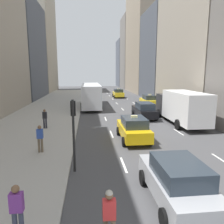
{
  "coord_description": "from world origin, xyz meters",
  "views": [
    {
      "loc": [
        -2.02,
        -2.84,
        4.82
      ],
      "look_at": [
        -0.1,
        14.61,
        1.69
      ],
      "focal_mm": 35.0,
      "sensor_mm": 36.0,
      "label": 1
    }
  ],
  "objects_px": {
    "pedestrian_near_curb": "(17,209)",
    "city_bus": "(91,94)",
    "pedestrian_mid_block": "(40,137)",
    "skateboarder": "(109,216)",
    "box_truck": "(181,106)",
    "taxi_second": "(149,101)",
    "sedan_black_near": "(144,110)",
    "pedestrian_far_walking": "(45,118)",
    "sedan_silver_behind": "(177,181)",
    "taxi_lead": "(118,93)",
    "traffic_light_pole": "(73,124)",
    "taxi_third": "(133,128)"
  },
  "relations": [
    {
      "from": "taxi_lead",
      "to": "taxi_second",
      "type": "relative_size",
      "value": 1.0
    },
    {
      "from": "taxi_second",
      "to": "city_bus",
      "type": "height_order",
      "value": "city_bus"
    },
    {
      "from": "pedestrian_near_curb",
      "to": "city_bus",
      "type": "bearing_deg",
      "value": 84.63
    },
    {
      "from": "taxi_third",
      "to": "pedestrian_near_curb",
      "type": "relative_size",
      "value": 2.67
    },
    {
      "from": "pedestrian_mid_block",
      "to": "traffic_light_pole",
      "type": "bearing_deg",
      "value": -48.48
    },
    {
      "from": "pedestrian_mid_block",
      "to": "skateboarder",
      "type": "bearing_deg",
      "value": -65.71
    },
    {
      "from": "pedestrian_mid_block",
      "to": "traffic_light_pole",
      "type": "xyz_separation_m",
      "value": [
        2.15,
        -2.43,
        1.34
      ]
    },
    {
      "from": "pedestrian_mid_block",
      "to": "pedestrian_far_walking",
      "type": "xyz_separation_m",
      "value": [
        -0.83,
        5.93,
        0.0
      ]
    },
    {
      "from": "sedan_black_near",
      "to": "traffic_light_pole",
      "type": "distance_m",
      "value": 14.1
    },
    {
      "from": "taxi_third",
      "to": "skateboarder",
      "type": "xyz_separation_m",
      "value": [
        -2.71,
        -9.72,
        0.08
      ]
    },
    {
      "from": "taxi_lead",
      "to": "skateboarder",
      "type": "relative_size",
      "value": 2.52
    },
    {
      "from": "pedestrian_far_walking",
      "to": "traffic_light_pole",
      "type": "bearing_deg",
      "value": -70.35
    },
    {
      "from": "box_truck",
      "to": "taxi_second",
      "type": "bearing_deg",
      "value": 90.0
    },
    {
      "from": "skateboarder",
      "to": "traffic_light_pole",
      "type": "height_order",
      "value": "traffic_light_pole"
    },
    {
      "from": "pedestrian_far_walking",
      "to": "sedan_silver_behind",
      "type": "bearing_deg",
      "value": -59.08
    },
    {
      "from": "city_bus",
      "to": "pedestrian_near_curb",
      "type": "height_order",
      "value": "city_bus"
    },
    {
      "from": "taxi_lead",
      "to": "city_bus",
      "type": "relative_size",
      "value": 0.38
    },
    {
      "from": "sedan_black_near",
      "to": "sedan_silver_behind",
      "type": "distance_m",
      "value": 15.76
    },
    {
      "from": "pedestrian_near_curb",
      "to": "skateboarder",
      "type": "bearing_deg",
      "value": -9.73
    },
    {
      "from": "skateboarder",
      "to": "box_truck",
      "type": "bearing_deg",
      "value": 60.08
    },
    {
      "from": "taxi_third",
      "to": "box_truck",
      "type": "height_order",
      "value": "box_truck"
    },
    {
      "from": "taxi_second",
      "to": "skateboarder",
      "type": "xyz_separation_m",
      "value": [
        -8.31,
        -25.39,
        0.08
      ]
    },
    {
      "from": "skateboarder",
      "to": "pedestrian_near_curb",
      "type": "relative_size",
      "value": 1.06
    },
    {
      "from": "sedan_silver_behind",
      "to": "pedestrian_mid_block",
      "type": "xyz_separation_m",
      "value": [
        -6.1,
        5.65,
        0.2
      ]
    },
    {
      "from": "box_truck",
      "to": "pedestrian_near_curb",
      "type": "xyz_separation_m",
      "value": [
        -10.85,
        -13.99,
        -0.64
      ]
    },
    {
      "from": "box_truck",
      "to": "skateboarder",
      "type": "xyz_separation_m",
      "value": [
        -8.31,
        -14.43,
        -0.75
      ]
    },
    {
      "from": "sedan_silver_behind",
      "to": "pedestrian_far_walking",
      "type": "distance_m",
      "value": 13.5
    },
    {
      "from": "sedan_silver_behind",
      "to": "skateboarder",
      "type": "xyz_separation_m",
      "value": [
        -2.71,
        -1.88,
        0.09
      ]
    },
    {
      "from": "sedan_black_near",
      "to": "skateboarder",
      "type": "relative_size",
      "value": 2.77
    },
    {
      "from": "traffic_light_pole",
      "to": "sedan_black_near",
      "type": "bearing_deg",
      "value": 61.22
    },
    {
      "from": "taxi_third",
      "to": "city_bus",
      "type": "height_order",
      "value": "city_bus"
    },
    {
      "from": "sedan_black_near",
      "to": "traffic_light_pole",
      "type": "bearing_deg",
      "value": -118.78
    },
    {
      "from": "taxi_lead",
      "to": "pedestrian_mid_block",
      "type": "height_order",
      "value": "taxi_lead"
    },
    {
      "from": "sedan_black_near",
      "to": "pedestrian_far_walking",
      "type": "bearing_deg",
      "value": -158.02
    },
    {
      "from": "sedan_silver_behind",
      "to": "skateboarder",
      "type": "height_order",
      "value": "skateboarder"
    },
    {
      "from": "sedan_silver_behind",
      "to": "pedestrian_near_curb",
      "type": "height_order",
      "value": "pedestrian_near_curb"
    },
    {
      "from": "pedestrian_near_curb",
      "to": "sedan_black_near",
      "type": "bearing_deg",
      "value": 64.59
    },
    {
      "from": "skateboarder",
      "to": "sedan_black_near",
      "type": "bearing_deg",
      "value": 72.43
    },
    {
      "from": "taxi_lead",
      "to": "pedestrian_mid_block",
      "type": "relative_size",
      "value": 2.67
    },
    {
      "from": "sedan_silver_behind",
      "to": "pedestrian_near_curb",
      "type": "distance_m",
      "value": 5.45
    },
    {
      "from": "pedestrian_near_curb",
      "to": "taxi_second",
      "type": "bearing_deg",
      "value": 66.5
    },
    {
      "from": "sedan_black_near",
      "to": "taxi_second",
      "type": "bearing_deg",
      "value": 70.72
    },
    {
      "from": "taxi_second",
      "to": "pedestrian_near_curb",
      "type": "height_order",
      "value": "taxi_second"
    },
    {
      "from": "traffic_light_pole",
      "to": "taxi_third",
      "type": "bearing_deg",
      "value": 49.5
    },
    {
      "from": "city_bus",
      "to": "traffic_light_pole",
      "type": "relative_size",
      "value": 3.23
    },
    {
      "from": "taxi_third",
      "to": "traffic_light_pole",
      "type": "relative_size",
      "value": 1.22
    },
    {
      "from": "skateboarder",
      "to": "pedestrian_near_curb",
      "type": "bearing_deg",
      "value": 170.27
    },
    {
      "from": "pedestrian_mid_block",
      "to": "sedan_silver_behind",
      "type": "bearing_deg",
      "value": -42.79
    },
    {
      "from": "taxi_lead",
      "to": "pedestrian_far_walking",
      "type": "xyz_separation_m",
      "value": [
        -9.74,
        -24.41,
        0.19
      ]
    },
    {
      "from": "taxi_second",
      "to": "skateboarder",
      "type": "relative_size",
      "value": 2.52
    }
  ]
}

